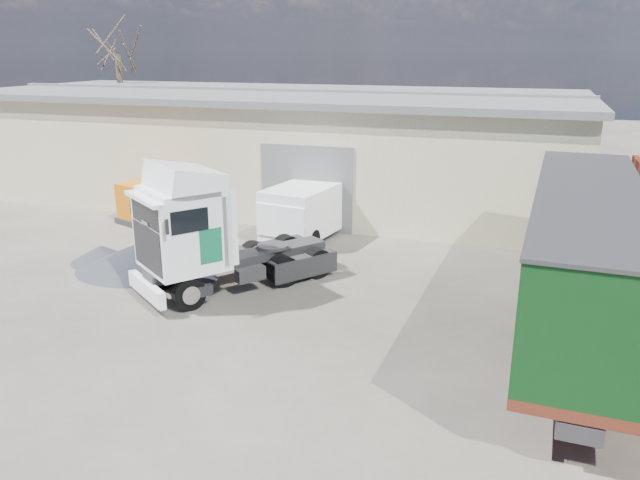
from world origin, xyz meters
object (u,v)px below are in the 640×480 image
(panel_van, at_px, (311,208))
(orange_skip, at_px, (150,207))
(tractor_unit, at_px, (207,238))
(bare_tree, at_px, (116,39))
(box_trailer, at_px, (584,250))

(panel_van, relative_size, orange_skip, 1.69)
(tractor_unit, height_order, orange_skip, tractor_unit)
(bare_tree, xyz_separation_m, tractor_unit, (15.44, -17.52, -6.15))
(box_trailer, xyz_separation_m, panel_van, (-9.85, 6.76, -1.35))
(bare_tree, xyz_separation_m, panel_van, (16.39, -10.58, -6.81))
(box_trailer, bearing_deg, bare_tree, 148.74)
(tractor_unit, xyz_separation_m, box_trailer, (10.80, 0.18, 0.69))
(panel_van, bearing_deg, orange_skip, -163.85)
(tractor_unit, xyz_separation_m, panel_van, (0.95, 6.94, -0.66))
(box_trailer, bearing_deg, orange_skip, 163.02)
(tractor_unit, bearing_deg, orange_skip, 171.10)
(box_trailer, relative_size, orange_skip, 3.73)
(box_trailer, relative_size, panel_van, 2.21)
(bare_tree, height_order, tractor_unit, bare_tree)
(bare_tree, xyz_separation_m, box_trailer, (26.24, -17.34, -5.46))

